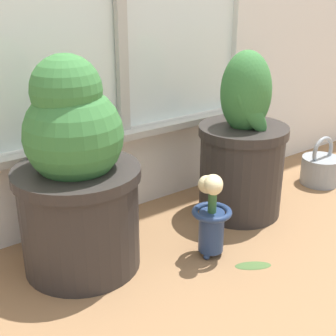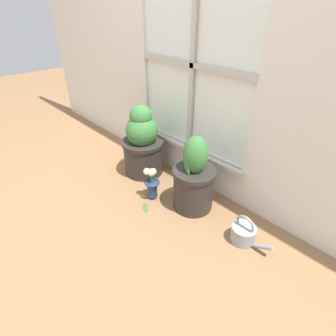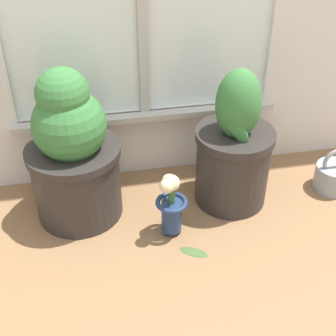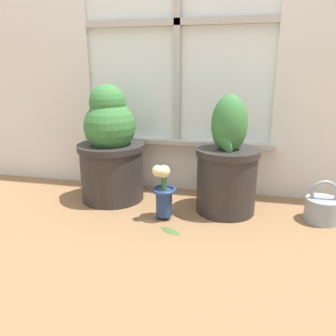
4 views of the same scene
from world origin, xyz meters
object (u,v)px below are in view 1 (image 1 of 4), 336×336
object	(u,v)px
potted_plant_left	(77,179)
watering_can	(321,169)
potted_plant_right	(242,151)
flower_vase	(211,213)

from	to	relation	value
potted_plant_left	watering_can	distance (m)	1.10
potted_plant_right	flower_vase	world-z (taller)	potted_plant_right
potted_plant_left	watering_can	xyz separation A→B (m)	(1.08, -0.05, -0.21)
flower_vase	potted_plant_left	bearing A→B (deg)	150.29
flower_vase	watering_can	xyz separation A→B (m)	(0.74, 0.14, -0.08)
flower_vase	watering_can	size ratio (longest dim) A/B	0.96
potted_plant_left	flower_vase	bearing A→B (deg)	-29.71
potted_plant_right	flower_vase	xyz separation A→B (m)	(-0.28, -0.16, -0.09)
potted_plant_right	flower_vase	bearing A→B (deg)	-150.89
potted_plant_left	watering_can	bearing A→B (deg)	-2.85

